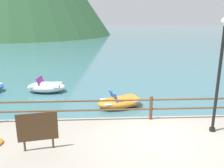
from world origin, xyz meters
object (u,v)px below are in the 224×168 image
sign_board (38,127)px  pedal_boat_0 (47,87)px  lamp_post (220,66)px  pedal_boat_2 (120,102)px

sign_board → pedal_boat_0: sign_board is taller
lamp_post → pedal_boat_2: 5.23m
lamp_post → pedal_boat_0: (-7.10, 6.26, -2.44)m
pedal_boat_0 → pedal_boat_2: bearing=-33.1°
lamp_post → pedal_boat_0: size_ratio=1.67×
lamp_post → sign_board: size_ratio=3.26×
pedal_boat_0 → pedal_boat_2: pedal_boat_0 is taller
lamp_post → sign_board: lamp_post is taller
lamp_post → pedal_boat_2: bearing=129.7°
lamp_post → sign_board: 6.10m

